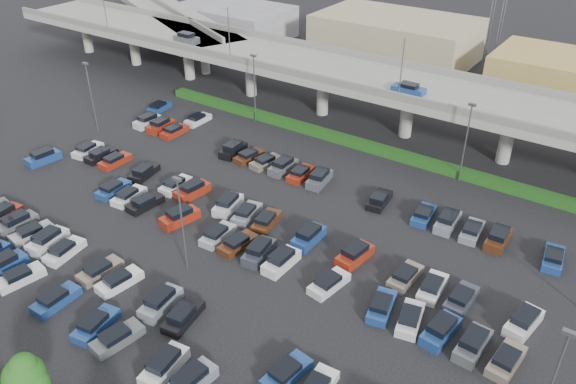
{
  "coord_description": "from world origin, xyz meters",
  "views": [
    {
      "loc": [
        32.85,
        -38.1,
        35.32
      ],
      "look_at": [
        1.85,
        6.86,
        2.0
      ],
      "focal_mm": 35.0,
      "sensor_mm": 36.0,
      "label": 1
    }
  ],
  "objects": [
    {
      "name": "distant_buildings",
      "position": [
        12.38,
        61.81,
        3.74
      ],
      "size": [
        138.0,
        24.0,
        9.0
      ],
      "color": "gray",
      "rests_on": "ground"
    },
    {
      "name": "ground",
      "position": [
        0.0,
        0.0,
        0.0
      ],
      "size": [
        280.0,
        280.0,
        0.0
      ],
      "primitive_type": "plane",
      "color": "black"
    },
    {
      "name": "overpass",
      "position": [
        -0.25,
        31.99,
        6.97
      ],
      "size": [
        150.0,
        13.0,
        15.8
      ],
      "color": "gray",
      "rests_on": "ground"
    },
    {
      "name": "light_poles",
      "position": [
        -4.13,
        2.0,
        6.24
      ],
      "size": [
        66.9,
        48.38,
        10.3
      ],
      "color": "#515156",
      "rests_on": "ground"
    },
    {
      "name": "parked_cars",
      "position": [
        -0.43,
        -3.86,
        0.63
      ],
      "size": [
        62.97,
        41.64,
        1.67
      ],
      "color": "#184325",
      "rests_on": "ground"
    },
    {
      "name": "on_ramp",
      "position": [
        -52.1,
        43.05,
        6.86
      ],
      "size": [
        50.93,
        30.13,
        8.8
      ],
      "color": "gray",
      "rests_on": "ground"
    },
    {
      "name": "hedge",
      "position": [
        0.0,
        25.0,
        0.55
      ],
      "size": [
        66.0,
        1.6,
        1.1
      ],
      "primitive_type": "cube",
      "color": "#124013",
      "rests_on": "ground"
    },
    {
      "name": "tree_row",
      "position": [
        0.7,
        -26.53,
        3.52
      ],
      "size": [
        65.07,
        3.66,
        5.94
      ],
      "color": "#332316",
      "rests_on": "ground"
    }
  ]
}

